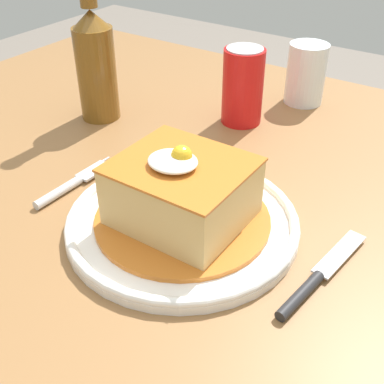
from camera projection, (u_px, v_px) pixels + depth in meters
The scene contains 8 objects.
dining_table at pixel (242, 254), 0.71m from camera, with size 1.37×0.90×0.77m.
main_plate at pixel (183, 221), 0.58m from camera, with size 0.28×0.28×0.02m.
sandwich_meal at pixel (182, 195), 0.56m from camera, with size 0.21×0.21×0.10m.
fork at pixel (70, 185), 0.65m from camera, with size 0.02×0.14×0.01m.
knife at pixel (312, 283), 0.50m from camera, with size 0.04×0.17×0.01m.
soda_can at pixel (243, 86), 0.79m from camera, with size 0.07×0.07×0.12m.
beer_bottle_amber at pixel (95, 60), 0.78m from camera, with size 0.06×0.06×0.27m.
drinking_glass at pixel (305, 78), 0.86m from camera, with size 0.07×0.07×0.10m.
Camera 1 is at (0.24, -0.48, 1.14)m, focal length 45.93 mm.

